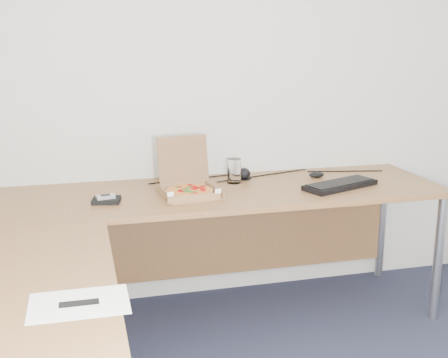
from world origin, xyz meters
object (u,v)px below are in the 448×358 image
object	(u,v)px
keyboard	(340,185)
pizza_box	(189,188)
drinking_glass	(234,171)
wallet	(106,200)
desk	(159,227)

from	to	relation	value
keyboard	pizza_box	bearing A→B (deg)	154.50
drinking_glass	wallet	bearing A→B (deg)	-163.43
desk	keyboard	world-z (taller)	keyboard
desk	wallet	size ratio (longest dim) A/B	19.01
pizza_box	wallet	xyz separation A→B (m)	(-0.41, -0.04, -0.02)
drinking_glass	pizza_box	bearing A→B (deg)	-149.38
pizza_box	drinking_glass	bearing A→B (deg)	23.82
pizza_box	keyboard	world-z (taller)	pizza_box
pizza_box	drinking_glass	xyz separation A→B (m)	(0.29, 0.17, 0.03)
drinking_glass	keyboard	bearing A→B (deg)	-24.39
pizza_box	keyboard	distance (m)	0.81
pizza_box	wallet	distance (m)	0.42
desk	drinking_glass	world-z (taller)	drinking_glass
pizza_box	wallet	world-z (taller)	pizza_box
wallet	desk	bearing A→B (deg)	-47.32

